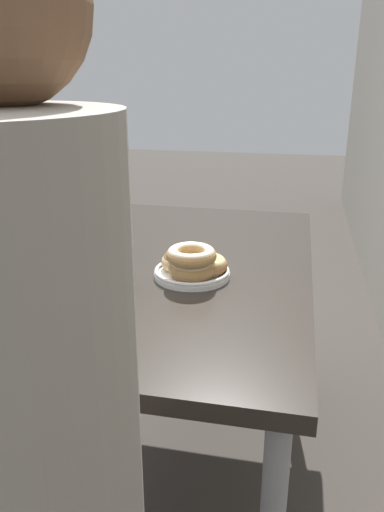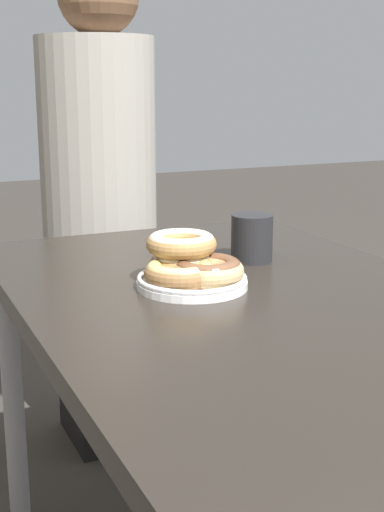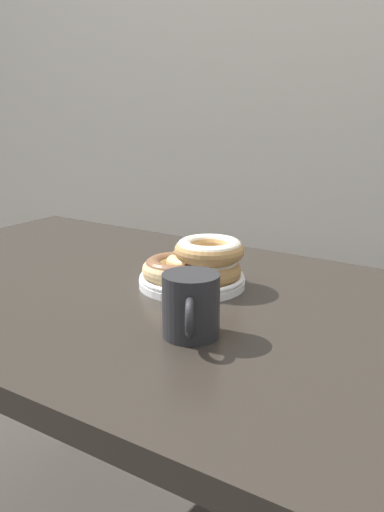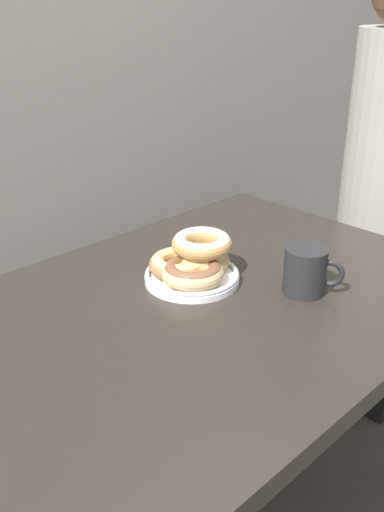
{
  "view_description": "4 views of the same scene",
  "coord_description": "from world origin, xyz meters",
  "px_view_note": "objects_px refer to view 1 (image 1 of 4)",
  "views": [
    {
      "loc": [
        1.32,
        0.62,
        1.25
      ],
      "look_at": [
        0.1,
        0.36,
        0.79
      ],
      "focal_mm": 35.0,
      "sensor_mm": 36.0,
      "label": 1
    },
    {
      "loc": [
        -1.05,
        0.89,
        1.1
      ],
      "look_at": [
        0.1,
        0.36,
        0.79
      ],
      "focal_mm": 50.0,
      "sensor_mm": 36.0,
      "label": 2
    },
    {
      "loc": [
        0.68,
        -0.5,
        1.08
      ],
      "look_at": [
        0.1,
        0.36,
        0.79
      ],
      "focal_mm": 40.0,
      "sensor_mm": 36.0,
      "label": 3
    },
    {
      "loc": [
        -0.68,
        -0.42,
        1.29
      ],
      "look_at": [
        0.1,
        0.36,
        0.79
      ],
      "focal_mm": 40.0,
      "sensor_mm": 36.0,
      "label": 4
    }
  ],
  "objects_px": {
    "donut_plate": "(193,264)",
    "person_figure": "(7,492)",
    "dining_table": "(174,286)",
    "coffee_mug": "(103,272)"
  },
  "relations": [
    {
      "from": "donut_plate",
      "to": "person_figure",
      "type": "height_order",
      "value": "person_figure"
    },
    {
      "from": "donut_plate",
      "to": "person_figure",
      "type": "xyz_separation_m",
      "value": [
        0.79,
        -0.07,
        -0.01
      ]
    },
    {
      "from": "donut_plate",
      "to": "dining_table",
      "type": "bearing_deg",
      "value": -143.34
    },
    {
      "from": "donut_plate",
      "to": "coffee_mug",
      "type": "distance_m",
      "value": 0.24
    },
    {
      "from": "coffee_mug",
      "to": "person_figure",
      "type": "relative_size",
      "value": 0.08
    },
    {
      "from": "donut_plate",
      "to": "coffee_mug",
      "type": "bearing_deg",
      "value": -58.31
    },
    {
      "from": "donut_plate",
      "to": "person_figure",
      "type": "bearing_deg",
      "value": -5.07
    },
    {
      "from": "person_figure",
      "to": "donut_plate",
      "type": "bearing_deg",
      "value": 174.93
    },
    {
      "from": "dining_table",
      "to": "coffee_mug",
      "type": "relative_size",
      "value": 10.94
    },
    {
      "from": "person_figure",
      "to": "dining_table",
      "type": "bearing_deg",
      "value": -179.59
    }
  ]
}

